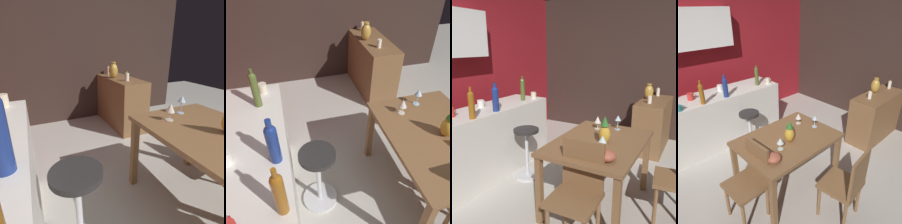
% 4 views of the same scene
% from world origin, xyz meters
% --- Properties ---
extents(ground_plane, '(9.00, 9.00, 0.00)m').
position_xyz_m(ground_plane, '(0.00, 0.00, 0.00)').
color(ground_plane, '#B7B2A8').
extents(wall_kitchen_back, '(5.20, 0.33, 2.60)m').
position_xyz_m(wall_kitchen_back, '(-0.06, 2.08, 1.41)').
color(wall_kitchen_back, maroon).
rests_on(wall_kitchen_back, ground_plane).
extents(wall_side_right, '(0.10, 4.40, 2.60)m').
position_xyz_m(wall_side_right, '(2.55, 0.30, 1.30)').
color(wall_side_right, '#33231E').
rests_on(wall_side_right, ground_plane).
extents(dining_table, '(1.20, 0.85, 0.74)m').
position_xyz_m(dining_table, '(-0.00, -0.22, 0.65)').
color(dining_table, brown).
rests_on(dining_table, ground_plane).
extents(kitchen_counter, '(2.10, 0.60, 0.90)m').
position_xyz_m(kitchen_counter, '(-0.12, 1.34, 0.45)').
color(kitchen_counter, silver).
rests_on(kitchen_counter, ground_plane).
extents(sideboard_cabinet, '(1.10, 0.44, 0.82)m').
position_xyz_m(sideboard_cabinet, '(1.95, -0.41, 0.41)').
color(sideboard_cabinet, brown).
rests_on(sideboard_cabinet, ground_plane).
extents(chair_near_window, '(0.41, 0.41, 0.92)m').
position_xyz_m(chair_near_window, '(-0.60, -0.26, 0.51)').
color(chair_near_window, brown).
rests_on(chair_near_window, ground_plane).
extents(chair_by_doorway, '(0.44, 0.44, 0.92)m').
position_xyz_m(chair_by_doorway, '(0.10, -1.03, 0.50)').
color(chair_by_doorway, brown).
rests_on(chair_by_doorway, ground_plane).
extents(bar_stool, '(0.34, 0.34, 0.66)m').
position_xyz_m(bar_stool, '(0.12, 0.82, 0.35)').
color(bar_stool, '#262323').
rests_on(bar_stool, ground_plane).
extents(wine_glass_left, '(0.07, 0.07, 0.17)m').
position_xyz_m(wine_glass_left, '(0.44, -0.26, 0.87)').
color(wine_glass_left, silver).
rests_on(wine_glass_left, dining_table).
extents(wine_glass_right, '(0.08, 0.08, 0.14)m').
position_xyz_m(wine_glass_right, '(-0.21, -0.33, 0.85)').
color(wine_glass_right, silver).
rests_on(wine_glass_right, dining_table).
extents(wine_glass_center, '(0.08, 0.08, 0.15)m').
position_xyz_m(wine_glass_center, '(0.35, -0.05, 0.85)').
color(wine_glass_center, silver).
rests_on(wine_glass_center, dining_table).
extents(pineapple_centerpiece, '(0.12, 0.12, 0.28)m').
position_xyz_m(pineapple_centerpiece, '(-0.03, -0.28, 0.86)').
color(pineapple_centerpiece, gold).
rests_on(pineapple_centerpiece, dining_table).
extents(fruit_bowl, '(0.16, 0.16, 0.09)m').
position_xyz_m(fruit_bowl, '(-0.41, -0.44, 0.79)').
color(fruit_bowl, '#9E4C38').
rests_on(fruit_bowl, dining_table).
extents(wine_bottle_olive, '(0.07, 0.07, 0.36)m').
position_xyz_m(wine_bottle_olive, '(0.60, 1.24, 1.07)').
color(wine_bottle_olive, '#475623').
rests_on(wine_bottle_olive, kitchen_counter).
extents(wine_bottle_cobalt, '(0.08, 0.08, 0.35)m').
position_xyz_m(wine_bottle_cobalt, '(-0.07, 1.13, 1.07)').
color(wine_bottle_cobalt, navy).
rests_on(wine_bottle_cobalt, kitchen_counter).
extents(wine_bottle_amber, '(0.07, 0.07, 0.36)m').
position_xyz_m(wine_bottle_amber, '(-0.45, 1.11, 1.07)').
color(wine_bottle_amber, '#8C5114').
rests_on(wine_bottle_amber, kitchen_counter).
extents(cup_white, '(0.12, 0.09, 0.09)m').
position_xyz_m(cup_white, '(-0.01, 1.46, 0.95)').
color(cup_white, white).
rests_on(cup_white, kitchen_counter).
extents(cup_teal, '(0.13, 0.09, 0.08)m').
position_xyz_m(cup_teal, '(-0.79, 1.12, 0.94)').
color(cup_teal, teal).
rests_on(cup_teal, kitchen_counter).
extents(cup_red, '(0.13, 0.09, 0.11)m').
position_xyz_m(cup_red, '(-0.53, 1.38, 0.95)').
color(cup_red, red).
rests_on(cup_red, kitchen_counter).
extents(cup_cream, '(0.11, 0.08, 0.09)m').
position_xyz_m(cup_cream, '(0.81, 1.20, 0.95)').
color(cup_cream, beige).
rests_on(cup_cream, kitchen_counter).
extents(pillar_candle_tall, '(0.06, 0.06, 0.14)m').
position_xyz_m(pillar_candle_tall, '(1.68, -0.37, 0.88)').
color(pillar_candle_tall, white).
rests_on(pillar_candle_tall, sideboard_cabinet).
extents(pillar_candle_short, '(0.06, 0.06, 0.16)m').
position_xyz_m(pillar_candle_short, '(2.39, -0.38, 0.89)').
color(pillar_candle_short, white).
rests_on(pillar_candle_short, sideboard_cabinet).
extents(vase_brass, '(0.15, 0.15, 0.26)m').
position_xyz_m(vase_brass, '(2.00, -0.29, 0.94)').
color(vase_brass, '#B78C38').
rests_on(vase_brass, sideboard_cabinet).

